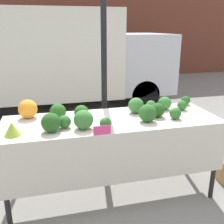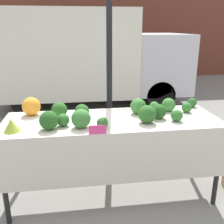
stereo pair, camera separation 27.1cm
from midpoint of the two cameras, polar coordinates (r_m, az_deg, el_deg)
ground_plane at (r=3.16m, az=2.57°, el=-17.45°), size 40.00×40.00×0.00m
building_facade at (r=10.08m, az=-5.54°, el=22.20°), size 16.00×0.60×5.15m
tent_pole at (r=3.24m, az=1.83°, el=7.54°), size 0.07×0.07×2.49m
parked_truck at (r=6.50m, az=-4.29°, el=12.21°), size 4.44×2.12×2.21m
market_table at (r=2.71m, az=3.07°, el=-4.48°), size 2.25×0.77×0.92m
orange_cauliflower at (r=2.93m, az=-14.66°, el=1.16°), size 0.20×0.20×0.20m
romanesco_head at (r=2.52m, az=-18.22°, el=-2.82°), size 0.15×0.15×0.12m
broccoli_head_0 at (r=2.77m, az=16.67°, el=-0.79°), size 0.12×0.12×0.12m
broccoli_head_1 at (r=3.04m, az=11.71°, el=1.15°), size 0.11×0.11×0.11m
broccoli_head_2 at (r=2.80m, az=12.92°, el=0.09°), size 0.15×0.15×0.15m
broccoli_head_3 at (r=2.79m, az=-8.70°, el=0.41°), size 0.17×0.17×0.17m
broccoli_head_4 at (r=2.65m, az=10.59°, el=-0.53°), size 0.18×0.18×0.18m
broccoli_head_5 at (r=2.48m, az=-3.67°, el=-1.48°), size 0.18×0.18×0.18m
broccoli_head_6 at (r=3.07m, az=14.72°, el=1.49°), size 0.15×0.15×0.15m
broccoli_head_7 at (r=2.91m, az=8.37°, el=1.21°), size 0.17×0.17×0.17m
broccoli_head_8 at (r=2.55m, az=-7.67°, el=-1.77°), size 0.12×0.12×0.12m
broccoli_head_9 at (r=3.09m, az=18.41°, el=0.88°), size 0.11×0.11×0.11m
broccoli_head_10 at (r=2.75m, az=-3.78°, el=0.10°), size 0.15×0.15×0.15m
broccoli_head_11 at (r=2.48m, az=-10.57°, el=-1.84°), size 0.18×0.18×0.18m
broccoli_head_12 at (r=3.32m, az=19.32°, el=1.92°), size 0.11×0.11×0.11m
broccoli_head_13 at (r=2.47m, az=1.05°, el=-2.46°), size 0.11×0.11×0.11m
price_sign at (r=2.35m, az=0.10°, el=-3.93°), size 0.16×0.01×0.08m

